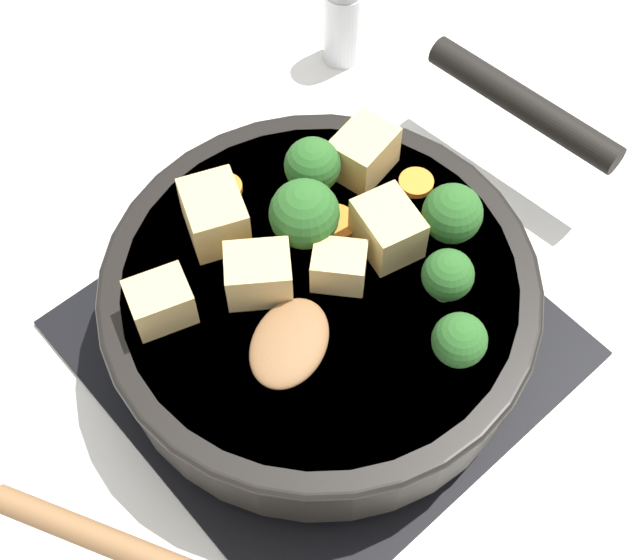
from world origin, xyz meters
TOP-DOWN VIEW (x-y plane):
  - ground_plane at (0.00, 0.00)m, footprint 2.40×2.40m
  - front_burner_grate at (0.00, 0.00)m, footprint 0.31×0.31m
  - skillet_pan at (0.00, -0.00)m, footprint 0.30×0.41m
  - wooden_spoon at (-0.07, 0.13)m, footprint 0.22×0.24m
  - tofu_cube_center_large at (-0.01, -0.01)m, footprint 0.05×0.04m
  - tofu_cube_near_handle at (-0.01, -0.05)m, footprint 0.05×0.05m
  - tofu_cube_east_chunk at (0.05, -0.09)m, footprint 0.04×0.05m
  - tofu_cube_west_chunk at (0.05, 0.09)m, footprint 0.04×0.05m
  - tofu_cube_back_piece at (0.08, 0.03)m, footprint 0.06×0.05m
  - tofu_cube_front_piece at (0.02, 0.03)m, footprint 0.05×0.05m
  - broccoli_floret_near_spoon at (0.06, -0.05)m, footprint 0.04×0.04m
  - broccoli_floret_center_top at (-0.10, -0.03)m, footprint 0.04×0.04m
  - broccoli_floret_east_rim at (0.03, -0.01)m, footprint 0.05×0.05m
  - broccoli_floret_west_rim at (-0.03, -0.09)m, footprint 0.04×0.04m
  - broccoli_floret_north_edge at (-0.06, -0.05)m, footprint 0.03×0.03m
  - carrot_slice_orange_thin at (0.03, -0.04)m, footprint 0.03×0.03m
  - carrot_slice_near_center at (0.10, -0.00)m, footprint 0.02×0.02m
  - carrot_slice_edge_slice at (0.01, -0.11)m, footprint 0.03×0.03m
  - salt_shaker at (0.21, -0.21)m, footprint 0.04×0.04m

SIDE VIEW (x-z plane):
  - ground_plane at x=0.00m, z-range 0.00..0.00m
  - front_burner_grate at x=0.00m, z-range 0.00..0.03m
  - salt_shaker at x=0.21m, z-range 0.00..0.09m
  - skillet_pan at x=0.00m, z-range 0.03..0.09m
  - carrot_slice_orange_thin at x=0.03m, z-range 0.09..0.09m
  - carrot_slice_near_center at x=0.10m, z-range 0.09..0.09m
  - carrot_slice_edge_slice at x=0.01m, z-range 0.09..0.09m
  - wooden_spoon at x=-0.07m, z-range 0.09..0.10m
  - tofu_cube_center_large at x=-0.01m, z-range 0.09..0.11m
  - tofu_cube_west_chunk at x=0.05m, z-range 0.09..0.12m
  - tofu_cube_front_piece at x=0.02m, z-range 0.09..0.12m
  - tofu_cube_east_chunk at x=0.05m, z-range 0.09..0.12m
  - tofu_cube_near_handle at x=-0.01m, z-range 0.09..0.12m
  - tofu_cube_back_piece at x=0.08m, z-range 0.09..0.12m
  - broccoli_floret_north_edge at x=-0.06m, z-range 0.09..0.13m
  - broccoli_floret_center_top at x=-0.10m, z-range 0.09..0.13m
  - broccoli_floret_near_spoon at x=0.06m, z-range 0.09..0.14m
  - broccoli_floret_west_rim at x=-0.03m, z-range 0.09..0.14m
  - broccoli_floret_east_rim at x=0.03m, z-range 0.09..0.14m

